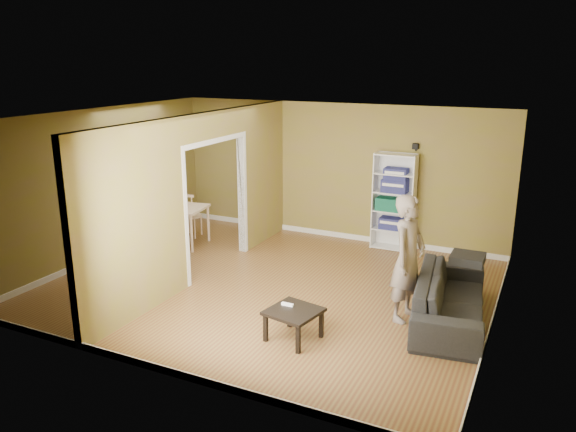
% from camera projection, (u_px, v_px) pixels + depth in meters
% --- Properties ---
extents(room_shell, '(6.50, 6.50, 6.50)m').
position_uv_depth(room_shell, '(270.00, 205.00, 8.33)').
color(room_shell, olive).
rests_on(room_shell, ground).
extents(partition, '(0.22, 5.50, 2.60)m').
position_uv_depth(partition, '(202.00, 196.00, 8.83)').
color(partition, olive).
rests_on(partition, ground).
extents(wall_speaker, '(0.10, 0.10, 0.10)m').
position_uv_depth(wall_speaker, '(415.00, 146.00, 9.88)').
color(wall_speaker, black).
rests_on(wall_speaker, room_shell).
extents(sofa, '(2.30, 1.21, 0.84)m').
position_uv_depth(sofa, '(451.00, 291.00, 7.44)').
color(sofa, '#2F2F30').
rests_on(sofa, ground).
extents(person, '(0.83, 0.71, 2.01)m').
position_uv_depth(person, '(409.00, 248.00, 7.34)').
color(person, slate).
rests_on(person, ground).
extents(bookshelf, '(0.75, 0.33, 1.77)m').
position_uv_depth(bookshelf, '(395.00, 201.00, 10.20)').
color(bookshelf, white).
rests_on(bookshelf, ground).
extents(paper_box_navy_a, '(0.40, 0.26, 0.21)m').
position_uv_depth(paper_box_navy_a, '(391.00, 223.00, 10.28)').
color(paper_box_navy_a, navy).
rests_on(paper_box_navy_a, bookshelf).
extents(paper_box_teal, '(0.45, 0.30, 0.23)m').
position_uv_depth(paper_box_teal, '(389.00, 204.00, 10.21)').
color(paper_box_teal, '#11634F').
rests_on(paper_box_teal, bookshelf).
extents(paper_box_navy_b, '(0.45, 0.29, 0.23)m').
position_uv_depth(paper_box_navy_b, '(395.00, 186.00, 10.08)').
color(paper_box_navy_b, navy).
rests_on(paper_box_navy_b, bookshelf).
extents(paper_box_navy_c, '(0.41, 0.27, 0.21)m').
position_uv_depth(paper_box_navy_c, '(396.00, 175.00, 10.02)').
color(paper_box_navy_c, navy).
rests_on(paper_box_navy_c, bookshelf).
extents(coffee_table, '(0.60, 0.60, 0.40)m').
position_uv_depth(coffee_table, '(294.00, 314.00, 6.96)').
color(coffee_table, black).
rests_on(coffee_table, ground).
extents(game_controller, '(0.16, 0.04, 0.03)m').
position_uv_depth(game_controller, '(287.00, 304.00, 7.06)').
color(game_controller, white).
rests_on(game_controller, coffee_table).
extents(dining_table, '(1.17, 0.78, 0.73)m').
position_uv_depth(dining_table, '(174.00, 210.00, 10.49)').
color(dining_table, beige).
rests_on(dining_table, ground).
extents(chair_left, '(0.60, 0.60, 0.99)m').
position_uv_depth(chair_left, '(141.00, 215.00, 10.77)').
color(chair_left, tan).
rests_on(chair_left, ground).
extents(chair_near, '(0.56, 0.56, 0.96)m').
position_uv_depth(chair_near, '(157.00, 229.00, 9.93)').
color(chair_near, '#D6B975').
rests_on(chair_near, ground).
extents(chair_far, '(0.45, 0.45, 0.88)m').
position_uv_depth(chair_far, '(191.00, 214.00, 11.00)').
color(chair_far, tan).
rests_on(chair_far, ground).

